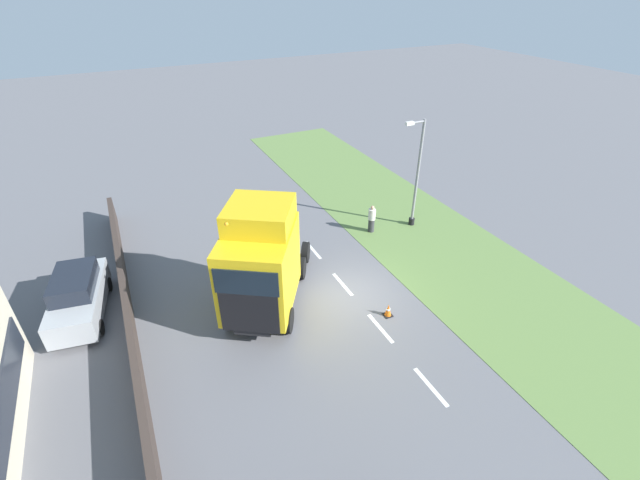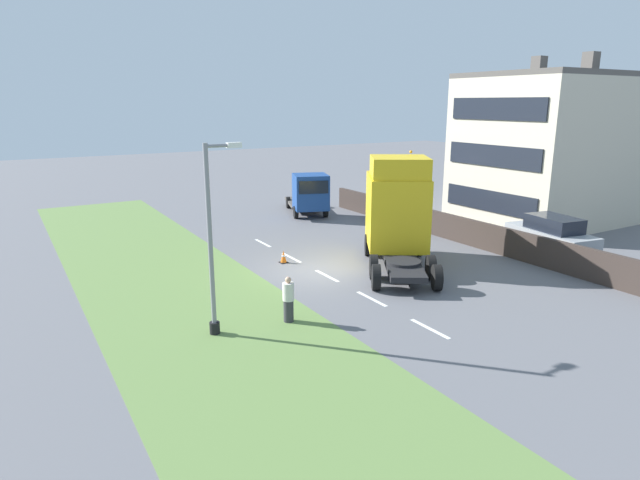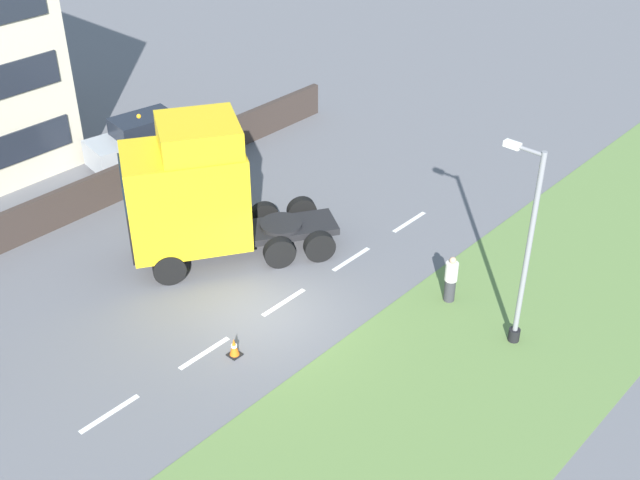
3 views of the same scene
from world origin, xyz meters
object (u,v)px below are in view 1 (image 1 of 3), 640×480
Objects in this scene: traffic_cone_lead at (388,310)px; pedestrian at (372,219)px; lamp_post at (416,180)px; lorry_cab at (261,263)px; parked_car at (78,296)px.

pedestrian is at bearing -115.81° from traffic_cone_lead.
pedestrian is at bearing -8.31° from lamp_post.
traffic_cone_lead is (-4.49, 2.58, -2.16)m from lorry_cab.
lamp_post reaches higher than pedestrian.
lorry_cab is 1.48× the size of parked_car.
pedestrian is at bearing -121.81° from lorry_cab.
pedestrian is at bearing -168.67° from parked_car.
lamp_post is 3.80× the size of pedestrian.
lamp_post is 3.13m from pedestrian.
pedestrian reaches higher than traffic_cone_lead.
parked_car reaches higher than traffic_cone_lead.
lamp_post reaches higher than lorry_cab.
lorry_cab is 5.61m from traffic_cone_lead.
parked_car is at bearing -26.35° from traffic_cone_lead.
traffic_cone_lead is at bearing 162.90° from parked_car.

